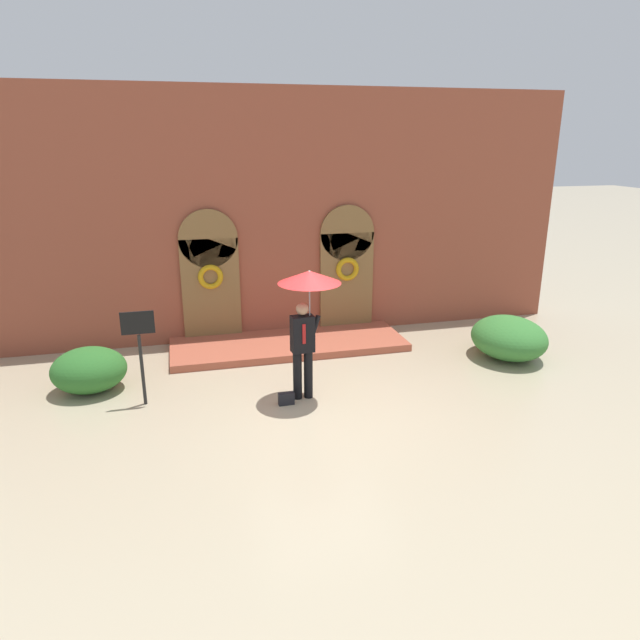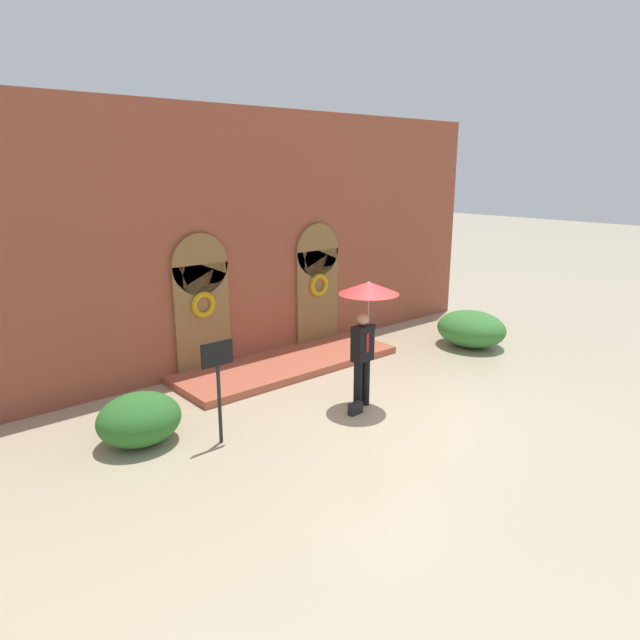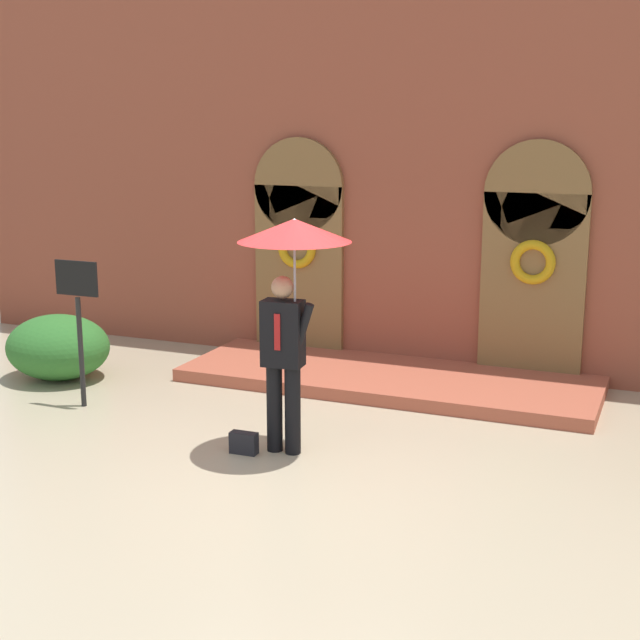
% 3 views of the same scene
% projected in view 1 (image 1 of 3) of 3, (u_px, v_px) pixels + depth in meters
% --- Properties ---
extents(ground_plane, '(80.00, 80.00, 0.00)m').
position_uv_depth(ground_plane, '(322.00, 407.00, 10.04)').
color(ground_plane, tan).
extents(building_facade, '(14.00, 2.30, 5.60)m').
position_uv_depth(building_facade, '(277.00, 222.00, 13.06)').
color(building_facade, brown).
rests_on(building_facade, ground).
extents(person_with_umbrella, '(1.10, 1.10, 2.36)m').
position_uv_depth(person_with_umbrella, '(308.00, 296.00, 9.84)').
color(person_with_umbrella, black).
rests_on(person_with_umbrella, ground).
extents(handbag, '(0.28, 0.13, 0.22)m').
position_uv_depth(handbag, '(286.00, 399.00, 10.10)').
color(handbag, black).
rests_on(handbag, ground).
extents(sign_post, '(0.56, 0.06, 1.72)m').
position_uv_depth(sign_post, '(139.00, 342.00, 9.80)').
color(sign_post, black).
rests_on(sign_post, ground).
extents(shrub_left, '(1.36, 1.21, 0.83)m').
position_uv_depth(shrub_left, '(89.00, 370.00, 10.56)').
color(shrub_left, '#2D6B28').
rests_on(shrub_left, ground).
extents(shrub_right, '(1.53, 1.75, 0.89)m').
position_uv_depth(shrub_right, '(509.00, 338.00, 12.18)').
color(shrub_right, '#387A33').
rests_on(shrub_right, ground).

